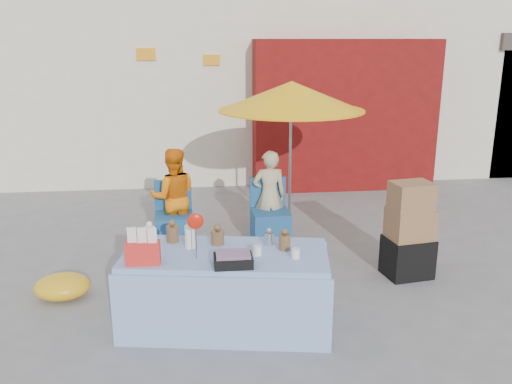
{
  "coord_description": "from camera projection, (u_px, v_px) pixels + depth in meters",
  "views": [
    {
      "loc": [
        -0.41,
        -5.06,
        2.64
      ],
      "look_at": [
        0.23,
        0.6,
        1.0
      ],
      "focal_mm": 38.0,
      "sensor_mm": 36.0,
      "label": 1
    }
  ],
  "objects": [
    {
      "name": "ground",
      "position": [
        241.0,
        301.0,
        5.6
      ],
      "size": [
        80.0,
        80.0,
        0.0
      ],
      "primitive_type": "plane",
      "color": "slate",
      "rests_on": "ground"
    },
    {
      "name": "backdrop",
      "position": [
        234.0,
        15.0,
        11.98
      ],
      "size": [
        14.0,
        8.0,
        7.8
      ],
      "color": "silver",
      "rests_on": "ground"
    },
    {
      "name": "market_table",
      "position": [
        225.0,
        288.0,
        5.06
      ],
      "size": [
        2.03,
        1.19,
        1.16
      ],
      "rotation": [
        0.0,
        0.0,
        -0.17
      ],
      "color": "#88ABDA",
      "rests_on": "ground"
    },
    {
      "name": "chair_left",
      "position": [
        174.0,
        228.0,
        6.98
      ],
      "size": [
        0.5,
        0.49,
        0.85
      ],
      "rotation": [
        0.0,
        0.0,
        0.05
      ],
      "color": "#1E528C",
      "rests_on": "ground"
    },
    {
      "name": "chair_right",
      "position": [
        270.0,
        225.0,
        7.12
      ],
      "size": [
        0.5,
        0.49,
        0.85
      ],
      "rotation": [
        0.0,
        0.0,
        0.05
      ],
      "color": "#1E528C",
      "rests_on": "ground"
    },
    {
      "name": "vendor_orange",
      "position": [
        174.0,
        197.0,
        7.0
      ],
      "size": [
        0.64,
        0.51,
        1.28
      ],
      "primitive_type": "imported",
      "rotation": [
        0.0,
        0.0,
        3.19
      ],
      "color": "orange",
      "rests_on": "ground"
    },
    {
      "name": "vendor_beige",
      "position": [
        269.0,
        196.0,
        7.15
      ],
      "size": [
        0.46,
        0.31,
        1.22
      ],
      "primitive_type": "imported",
      "rotation": [
        0.0,
        0.0,
        3.19
      ],
      "color": "tan",
      "rests_on": "ground"
    },
    {
      "name": "umbrella",
      "position": [
        291.0,
        97.0,
        6.97
      ],
      "size": [
        1.9,
        1.9,
        2.09
      ],
      "color": "gray",
      "rests_on": "ground"
    },
    {
      "name": "box_stack",
      "position": [
        409.0,
        233.0,
        6.07
      ],
      "size": [
        0.56,
        0.48,
        1.11
      ],
      "rotation": [
        0.0,
        0.0,
        0.16
      ],
      "color": "black",
      "rests_on": "ground"
    },
    {
      "name": "tarp_bundle",
      "position": [
        62.0,
        286.0,
        5.64
      ],
      "size": [
        0.7,
        0.63,
        0.26
      ],
      "primitive_type": "ellipsoid",
      "rotation": [
        0.0,
        0.0,
        0.33
      ],
      "color": "gold",
      "rests_on": "ground"
    }
  ]
}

